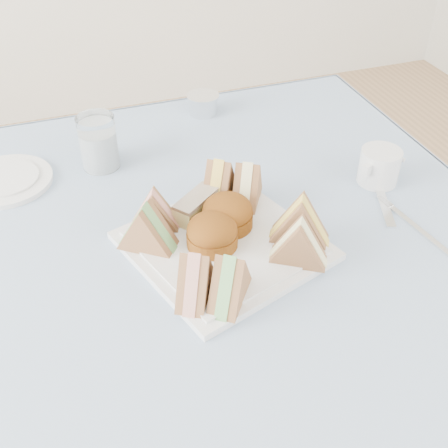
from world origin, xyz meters
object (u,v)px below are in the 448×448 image
object	(u,v)px
table	(208,388)
creamer_jug	(379,166)
serving_plate	(224,246)
water_glass	(98,142)

from	to	relation	value
table	creamer_jug	bearing A→B (deg)	11.19
serving_plate	water_glass	distance (m)	0.34
water_glass	creamer_jug	bearing A→B (deg)	-25.13
creamer_jug	table	bearing A→B (deg)	166.54
table	serving_plate	xyz separation A→B (m)	(0.03, -0.01, 0.38)
table	water_glass	xyz separation A→B (m)	(-0.11, 0.29, 0.43)
serving_plate	creamer_jug	world-z (taller)	creamer_jug
table	water_glass	world-z (taller)	water_glass
serving_plate	water_glass	world-z (taller)	water_glass
table	serving_plate	distance (m)	0.38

